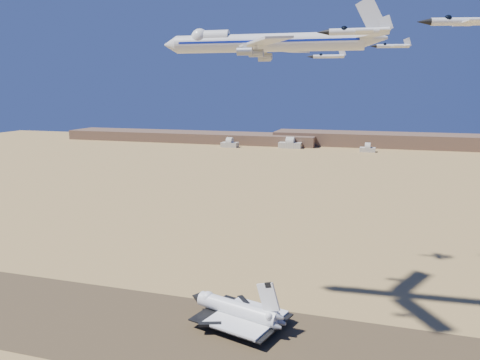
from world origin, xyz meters
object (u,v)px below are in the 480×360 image
(crew_c, at_px, (260,339))
(chase_jet_f, at_px, (392,46))
(crew_b, at_px, (254,337))
(shuttle, at_px, (237,311))
(crew_a, at_px, (240,334))
(chase_jet_b, at_px, (463,21))
(chase_jet_a, at_px, (357,31))
(carrier_747, at_px, (260,43))
(chase_jet_e, at_px, (328,56))

(crew_c, bearing_deg, chase_jet_f, -96.21)
(crew_b, xyz_separation_m, crew_c, (1.94, -0.20, -0.15))
(crew_b, bearing_deg, shuttle, 32.11)
(crew_a, height_order, chase_jet_b, chase_jet_b)
(chase_jet_a, bearing_deg, crew_c, 133.45)
(carrier_747, bearing_deg, chase_jet_e, 68.78)
(crew_c, relative_size, chase_jet_f, 0.10)
(crew_a, height_order, crew_b, crew_b)
(shuttle, xyz_separation_m, chase_jet_e, (20.22, 61.57, 86.26))
(chase_jet_f, bearing_deg, crew_c, -127.03)
(chase_jet_b, xyz_separation_m, chase_jet_e, (-35.13, 111.19, 1.91))
(shuttle, bearing_deg, chase_jet_b, -26.05)
(shuttle, height_order, chase_jet_a, chase_jet_a)
(chase_jet_f, bearing_deg, chase_jet_a, -107.32)
(chase_jet_e, bearing_deg, crew_a, -109.97)
(carrier_747, xyz_separation_m, chase_jet_f, (40.86, 57.94, 2.78))
(shuttle, relative_size, chase_jet_b, 2.68)
(chase_jet_b, bearing_deg, chase_jet_f, 81.27)
(crew_b, xyz_separation_m, chase_jet_f, (36.85, 77.49, 94.25))
(chase_jet_b, distance_m, chase_jet_f, 119.65)
(carrier_747, xyz_separation_m, crew_c, (5.95, -19.75, -91.62))
(crew_a, height_order, crew_c, crew_a)
(shuttle, height_order, crew_b, shuttle)
(carrier_747, bearing_deg, crew_b, -82.11)
(crew_b, distance_m, chase_jet_e, 114.47)
(chase_jet_f, bearing_deg, chase_jet_b, -98.00)
(shuttle, xyz_separation_m, crew_b, (8.43, -8.04, -3.85))
(chase_jet_b, bearing_deg, crew_b, 124.89)
(carrier_747, bearing_deg, crew_c, -76.93)
(shuttle, xyz_separation_m, chase_jet_f, (45.28, 69.45, 90.40))
(crew_a, xyz_separation_m, chase_jet_b, (51.84, -41.96, 88.34))
(chase_jet_a, xyz_separation_m, chase_jet_f, (8.04, 102.62, 5.23))
(crew_a, bearing_deg, chase_jet_a, -145.62)
(crew_b, height_order, crew_c, crew_b)
(chase_jet_a, bearing_deg, chase_jet_b, -45.92)
(shuttle, relative_size, carrier_747, 0.51)
(shuttle, distance_m, crew_a, 9.33)
(chase_jet_e, bearing_deg, chase_jet_f, 11.05)
(chase_jet_a, xyz_separation_m, chase_jet_e, (-17.02, 94.75, 1.09))
(shuttle, bearing_deg, chase_jet_e, 87.64)
(shuttle, distance_m, chase_jet_f, 122.66)
(chase_jet_a, relative_size, chase_jet_f, 0.95)
(crew_c, bearing_deg, chase_jet_e, -80.04)
(chase_jet_e, bearing_deg, shuttle, -114.58)
(crew_a, relative_size, crew_c, 1.01)
(carrier_747, xyz_separation_m, crew_a, (-0.91, -19.17, -91.61))
(chase_jet_f, bearing_deg, crew_a, -131.28)
(crew_a, bearing_deg, shuttle, 6.13)
(shuttle, relative_size, chase_jet_e, 2.33)
(crew_a, height_order, chase_jet_a, chase_jet_a)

